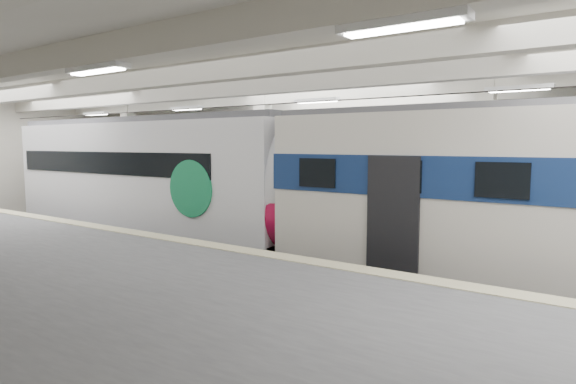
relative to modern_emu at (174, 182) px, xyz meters
The scene contains 4 objects.
station_hall 5.04m from the modern_emu, 20.61° to the right, with size 36.00×24.00×5.75m.
modern_emu is the anchor object (origin of this frame).
older_rer 11.99m from the modern_emu, ahead, with size 13.35×2.95×4.41m.
far_train 5.85m from the modern_emu, 70.01° to the left, with size 13.57×3.17×4.33m.
Camera 1 is at (8.22, -11.57, 3.53)m, focal length 30.00 mm.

